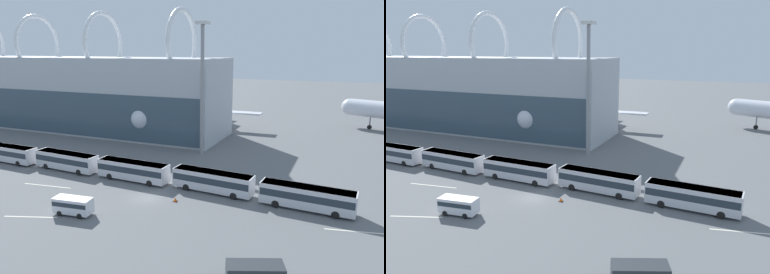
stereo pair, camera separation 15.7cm
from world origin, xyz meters
The scene contains 16 objects.
ground_plane centered at (0.00, 0.00, 0.00)m, with size 440.00×440.00×0.00m, color slate.
terminal_building centered at (-63.78, 35.67, 9.68)m, with size 124.66×18.52×29.53m.
airliner_at_gate_near centered at (-75.74, 47.43, 4.84)m, with size 40.03×41.92×15.52m.
airliner_at_gate_far centered at (-17.49, 48.23, 5.49)m, with size 44.74×44.29×16.07m.
shuttle_bus_0 centered at (-32.19, 5.17, 1.83)m, with size 12.13×3.04×3.10m.
shuttle_bus_1 centered at (-18.87, 5.56, 1.83)m, with size 12.18×3.35×3.10m.
shuttle_bus_2 centered at (-5.55, 5.53, 1.83)m, with size 12.14×3.10×3.10m.
shuttle_bus_3 centered at (7.78, 5.81, 1.83)m, with size 12.22×3.59×3.10m.
shuttle_bus_4 centered at (21.10, 4.85, 1.83)m, with size 12.21×3.48×3.10m.
service_van_foreground centered at (-5.75, -8.31, 1.31)m, with size 5.11×2.54×2.22m.
service_van_crossing centered at (18.89, -13.79, 1.26)m, with size 5.43×3.80×2.13m.
floodlight_mast centered at (-1.46, 24.75, 14.88)m, with size 2.27×2.27×25.51m.
lane_stripe_0 centered at (-16.41, -1.74, 0.00)m, with size 8.08×0.25×0.01m, color silver.
lane_stripe_1 centered at (-10.16, -11.00, 0.00)m, with size 6.84×0.25×0.01m, color silver.
lane_stripe_2 centered at (28.72, 1.12, 0.00)m, with size 10.25×0.25×0.01m, color silver.
traffic_cone_0 centered at (4.27, 0.50, 0.28)m, with size 0.63×0.63×0.58m.
Camera 1 is at (25.29, -42.72, 20.29)m, focal length 35.00 mm.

